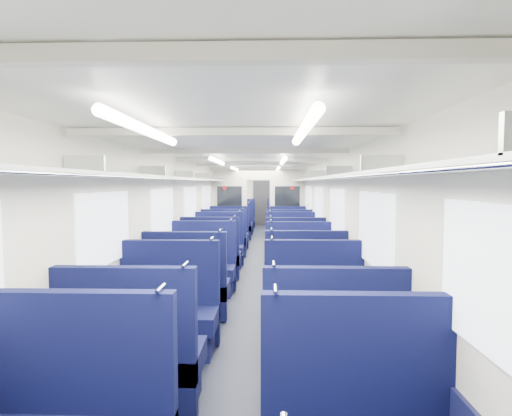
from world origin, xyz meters
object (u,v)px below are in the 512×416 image
seat_6 (167,317)px  seat_25 (282,222)px  seat_7 (315,317)px  seat_14 (218,250)px  seat_23 (283,225)px  bulkhead (258,205)px  seat_13 (295,260)px  seat_26 (241,219)px  seat_10 (202,271)px  seat_11 (300,273)px  seat_17 (289,242)px  seat_19 (287,237)px  end_door (262,203)px  seat_27 (281,219)px  seat_16 (224,242)px  seat_8 (187,290)px  seat_9 (305,288)px  seat_21 (284,228)px  seat_4 (132,363)px  seat_20 (234,228)px  seat_12 (211,259)px  seat_22 (237,225)px  seat_15 (291,250)px  seat_18 (228,236)px  seat_5 (331,364)px  seat_24 (239,222)px

seat_6 → seat_25: 11.30m
seat_7 → seat_14: 4.88m
seat_23 → bulkhead: bearing=-110.0°
seat_13 → seat_26: 9.08m
seat_10 → seat_11: bearing=-3.5°
seat_17 → seat_19: size_ratio=1.00×
end_door → seat_27: 1.62m
seat_27 → seat_16: bearing=-104.0°
seat_8 → seat_25: same height
seat_23 → seat_27: same height
seat_23 → seat_27: 2.38m
seat_9 → seat_21: bearing=90.0°
seat_13 → seat_9: bearing=-90.0°
seat_4 → seat_14: (0.00, 5.83, 0.00)m
seat_19 → seat_20: (-1.66, 2.09, 0.00)m
seat_4 → seat_17: bearing=76.7°
seat_4 → seat_11: same height
seat_12 → seat_22: size_ratio=1.00×
seat_7 → seat_10: size_ratio=1.00×
bulkhead → seat_6: bulkhead is taller
seat_9 → seat_25: 9.88m
seat_12 → seat_20: bearing=90.0°
end_door → seat_20: size_ratio=1.57×
seat_9 → seat_15: (0.00, 3.40, 0.00)m
seat_12 → seat_21: bearing=73.3°
seat_15 → seat_23: size_ratio=1.00×
seat_18 → seat_19: bearing=-0.8°
seat_18 → seat_23: 3.63m
seat_7 → seat_16: same height
bulkhead → seat_7: 7.95m
seat_18 → seat_8: bearing=-90.0°
end_door → seat_15: end_door is taller
seat_11 → seat_22: bearing=102.1°
seat_17 → seat_9: bearing=-90.0°
seat_12 → seat_22: (0.00, 6.56, 0.00)m
seat_9 → seat_23: size_ratio=1.00×
seat_27 → bulkhead: bearing=-100.1°
seat_5 → seat_10: same height
seat_18 → seat_20: size_ratio=1.00×
seat_15 → end_door: bearing=95.2°
seat_9 → seat_22: (-1.66, 8.77, 0.00)m
seat_12 → seat_25: (1.66, 7.66, 0.00)m
seat_5 → bulkhead: bearing=95.2°
seat_15 → seat_24: bearing=104.3°
seat_27 → seat_8: bearing=-98.2°
seat_9 → seat_27: size_ratio=1.00×
seat_12 → seat_8: bearing=-90.0°
seat_4 → seat_25: size_ratio=1.00×
seat_20 → seat_24: 2.18m
bulkhead → seat_16: bearing=-112.5°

